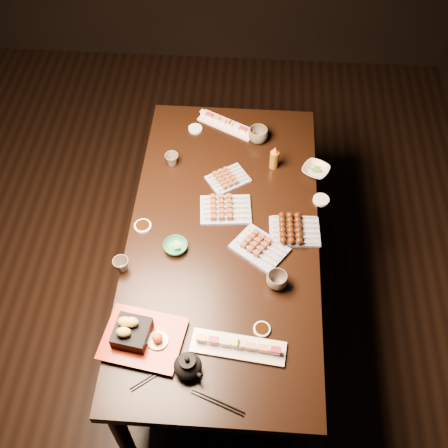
{
  "coord_description": "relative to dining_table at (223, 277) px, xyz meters",
  "views": [
    {
      "loc": [
        0.48,
        -1.47,
        2.89
      ],
      "look_at": [
        0.37,
        0.15,
        0.77
      ],
      "focal_mm": 45.0,
      "sensor_mm": 36.0,
      "label": 1
    }
  ],
  "objects": [
    {
      "name": "sauce_dish_east",
      "position": [
        0.47,
        0.24,
        0.38
      ],
      "size": [
        0.11,
        0.11,
        0.01
      ],
      "primitive_type": "cylinder",
      "rotation": [
        0.0,
        0.0,
        -0.38
      ],
      "color": "white",
      "rests_on": "dining_table"
    },
    {
      "name": "teacup_far_left",
      "position": [
        -0.3,
        0.44,
        0.41
      ],
      "size": [
        0.08,
        0.08,
        0.07
      ],
      "primitive_type": "imported",
      "rotation": [
        0.0,
        0.0,
        0.16
      ],
      "color": "brown",
      "rests_on": "dining_table"
    },
    {
      "name": "condiment_bottle",
      "position": [
        0.23,
        0.46,
        0.44
      ],
      "size": [
        0.06,
        0.06,
        0.14
      ],
      "primitive_type": "cylinder",
      "rotation": [
        0.0,
        0.0,
        -0.39
      ],
      "color": "brown",
      "rests_on": "dining_table"
    },
    {
      "name": "ground",
      "position": [
        -0.37,
        -0.1,
        -0.38
      ],
      "size": [
        5.0,
        5.0,
        0.0
      ],
      "primitive_type": "plane",
      "color": "black",
      "rests_on": "ground"
    },
    {
      "name": "dining_table",
      "position": [
        0.0,
        0.0,
        0.0
      ],
      "size": [
        1.32,
        1.97,
        0.75
      ],
      "primitive_type": "cube",
      "rotation": [
        0.0,
        0.0,
        -0.25
      ],
      "color": "black",
      "rests_on": "ground"
    },
    {
      "name": "sushi_platter_near",
      "position": [
        0.1,
        -0.57,
        0.4
      ],
      "size": [
        0.4,
        0.15,
        0.05
      ],
      "primitive_type": null,
      "rotation": [
        0.0,
        0.0,
        -0.11
      ],
      "color": "white",
      "rests_on": "dining_table"
    },
    {
      "name": "chopsticks_near",
      "position": [
        -0.23,
        -0.71,
        0.38
      ],
      "size": [
        0.18,
        0.15,
        0.01
      ],
      "primitive_type": null,
      "rotation": [
        0.0,
        0.0,
        0.67
      ],
      "color": "black",
      "rests_on": "dining_table"
    },
    {
      "name": "teacup_far_right",
      "position": [
        0.14,
        0.65,
        0.42
      ],
      "size": [
        0.12,
        0.12,
        0.08
      ],
      "primitive_type": "imported",
      "rotation": [
        0.0,
        0.0,
        -0.19
      ],
      "color": "brown",
      "rests_on": "dining_table"
    },
    {
      "name": "sushi_platter_far",
      "position": [
        -0.03,
        0.75,
        0.4
      ],
      "size": [
        0.34,
        0.24,
        0.04
      ],
      "primitive_type": null,
      "rotation": [
        0.0,
        0.0,
        2.66
      ],
      "color": "white",
      "rests_on": "dining_table"
    },
    {
      "name": "sauce_dish_nw",
      "position": [
        -0.2,
        0.71,
        0.38
      ],
      "size": [
        0.1,
        0.1,
        0.01
      ],
      "primitive_type": "cylinder",
      "rotation": [
        0.0,
        0.0,
        -0.51
      ],
      "color": "white",
      "rests_on": "dining_table"
    },
    {
      "name": "teacup_mid_right",
      "position": [
        0.25,
        -0.26,
        0.41
      ],
      "size": [
        0.13,
        0.13,
        0.07
      ],
      "primitive_type": "imported",
      "rotation": [
        0.0,
        0.0,
        -0.61
      ],
      "color": "brown",
      "rests_on": "dining_table"
    },
    {
      "name": "tsukune_plate",
      "position": [
        0.34,
        0.04,
        0.41
      ],
      "size": [
        0.24,
        0.18,
        0.06
      ],
      "primitive_type": null,
      "rotation": [
        0.0,
        0.0,
        0.04
      ],
      "color": "#828EB6",
      "rests_on": "dining_table"
    },
    {
      "name": "sauce_dish_se",
      "position": [
        0.2,
        -0.48,
        0.38
      ],
      "size": [
        0.1,
        0.1,
        0.01
      ],
      "primitive_type": "cylinder",
      "rotation": [
        0.0,
        0.0,
        -0.49
      ],
      "color": "white",
      "rests_on": "dining_table"
    },
    {
      "name": "tempura_tray",
      "position": [
        -0.29,
        -0.57,
        0.43
      ],
      "size": [
        0.36,
        0.31,
        0.12
      ],
      "primitive_type": null,
      "rotation": [
        0.0,
        0.0,
        -0.16
      ],
      "color": "black",
      "rests_on": "dining_table"
    },
    {
      "name": "yakitori_plate_left",
      "position": [
        0.0,
        0.35,
        0.4
      ],
      "size": [
        0.25,
        0.23,
        0.05
      ],
      "primitive_type": null,
      "rotation": [
        0.0,
        0.0,
        0.59
      ],
      "color": "#828EB6",
      "rests_on": "dining_table"
    },
    {
      "name": "teacup_near_left",
      "position": [
        -0.44,
        -0.22,
        0.41
      ],
      "size": [
        0.1,
        0.1,
        0.07
      ],
      "primitive_type": "imported",
      "rotation": [
        0.0,
        0.0,
        -0.57
      ],
      "color": "brown",
      "rests_on": "dining_table"
    },
    {
      "name": "sauce_dish_west",
      "position": [
        -0.39,
        0.02,
        0.38
      ],
      "size": [
        0.1,
        0.1,
        0.01
      ],
      "primitive_type": "cylinder",
      "rotation": [
        0.0,
        0.0,
        -0.3
      ],
      "color": "white",
      "rests_on": "dining_table"
    },
    {
      "name": "yakitori_plate_right",
      "position": [
        0.17,
        -0.07,
        0.41
      ],
      "size": [
        0.29,
        0.28,
        0.06
      ],
      "primitive_type": null,
      "rotation": [
        0.0,
        0.0,
        -0.62
      ],
      "color": "#828EB6",
      "rests_on": "dining_table"
    },
    {
      "name": "yakitori_plate_center",
      "position": [
        0.0,
        0.15,
        0.41
      ],
      "size": [
        0.26,
        0.2,
        0.06
      ],
      "primitive_type": null,
      "rotation": [
        0.0,
        0.0,
        0.1
      ],
      "color": "#828EB6",
      "rests_on": "dining_table"
    },
    {
      "name": "teapot",
      "position": [
        -0.09,
        -0.68,
        0.43
      ],
      "size": [
        0.19,
        0.19,
        0.11
      ],
      "primitive_type": null,
      "rotation": [
        0.0,
        0.0,
        -0.66
      ],
      "color": "black",
      "rests_on": "dining_table"
    },
    {
      "name": "edamame_bowl_green",
      "position": [
        -0.22,
        -0.1,
        0.39
      ],
      "size": [
        0.15,
        0.15,
        0.04
      ],
      "primitive_type": "imported",
      "rotation": [
        0.0,
        0.0,
        -0.39
      ],
      "color": "#287C4E",
      "rests_on": "dining_table"
    },
    {
      "name": "chopsticks_se",
      "position": [
        0.03,
        -0.81,
        0.38
      ],
      "size": [
        0.22,
        0.1,
        0.01
      ],
      "primitive_type": null,
      "rotation": [
        0.0,
        0.0,
        -0.36
      ],
      "color": "black",
      "rests_on": "dining_table"
    },
    {
      "name": "edamame_bowl_cream",
      "position": [
        0.45,
        0.43,
        0.39
      ],
      "size": [
        0.18,
        0.18,
        0.03
      ],
      "primitive_type": "imported",
      "rotation": [
        0.0,
        0.0,
        -0.49
      ],
      "color": "beige",
      "rests_on": "dining_table"
    }
  ]
}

